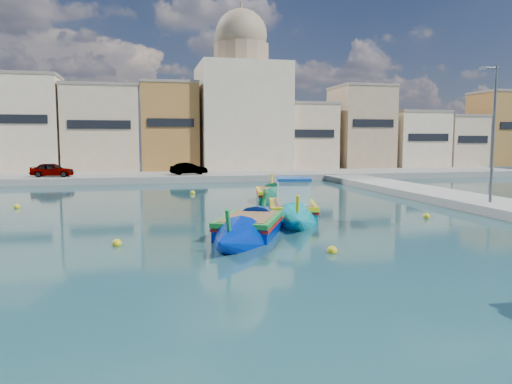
{
  "coord_description": "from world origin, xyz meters",
  "views": [
    {
      "loc": [
        -1.52,
        -18.16,
        4.02
      ],
      "look_at": [
        4.0,
        6.0,
        1.4
      ],
      "focal_mm": 35.0,
      "sensor_mm": 36.0,
      "label": 1
    }
  ],
  "objects_px": {
    "quay_street_lamp": "(492,134)",
    "luzzu_turquoise_cabin": "(293,210)",
    "luzzu_green": "(275,197)",
    "church_block": "(241,102)",
    "luzzu_blue_south": "(249,228)"
  },
  "relations": [
    {
      "from": "quay_street_lamp",
      "to": "luzzu_turquoise_cabin",
      "type": "height_order",
      "value": "quay_street_lamp"
    },
    {
      "from": "quay_street_lamp",
      "to": "luzzu_green",
      "type": "height_order",
      "value": "quay_street_lamp"
    },
    {
      "from": "church_block",
      "to": "luzzu_green",
      "type": "relative_size",
      "value": 2.1
    },
    {
      "from": "church_block",
      "to": "luzzu_green",
      "type": "xyz_separation_m",
      "value": [
        -3.1,
        -26.94,
        -8.11
      ]
    },
    {
      "from": "luzzu_green",
      "to": "luzzu_turquoise_cabin",
      "type": "bearing_deg",
      "value": -97.61
    },
    {
      "from": "church_block",
      "to": "luzzu_turquoise_cabin",
      "type": "bearing_deg",
      "value": -96.78
    },
    {
      "from": "luzzu_turquoise_cabin",
      "to": "luzzu_green",
      "type": "relative_size",
      "value": 1.15
    },
    {
      "from": "luzzu_green",
      "to": "church_block",
      "type": "bearing_deg",
      "value": 83.43
    },
    {
      "from": "quay_street_lamp",
      "to": "church_block",
      "type": "bearing_deg",
      "value": 102.35
    },
    {
      "from": "church_block",
      "to": "luzzu_green",
      "type": "distance_m",
      "value": 28.3
    },
    {
      "from": "luzzu_green",
      "to": "luzzu_blue_south",
      "type": "distance_m",
      "value": 11.66
    },
    {
      "from": "church_block",
      "to": "quay_street_lamp",
      "type": "height_order",
      "value": "church_block"
    },
    {
      "from": "church_block",
      "to": "luzzu_turquoise_cabin",
      "type": "distance_m",
      "value": 34.99
    },
    {
      "from": "quay_street_lamp",
      "to": "luzzu_blue_south",
      "type": "height_order",
      "value": "quay_street_lamp"
    },
    {
      "from": "quay_street_lamp",
      "to": "luzzu_blue_south",
      "type": "distance_m",
      "value": 15.65
    }
  ]
}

